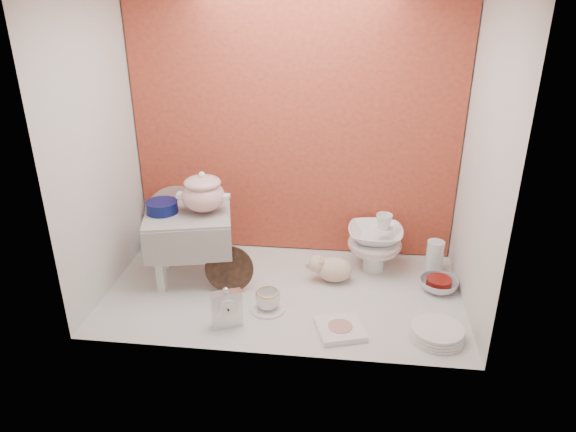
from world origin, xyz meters
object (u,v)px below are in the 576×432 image
dinner_plate_stack (437,333)px  gold_rim_teacup (268,299)px  floral_platter (177,217)px  crystal_bowl (439,285)px  blue_white_vase (166,233)px  soup_tureen (203,192)px  step_stool (190,246)px  mantel_clock (227,307)px  plush_pig (334,269)px  porcelain_tower (375,242)px

dinner_plate_stack → gold_rim_teacup: bearing=170.4°
floral_platter → crystal_bowl: 1.53m
blue_white_vase → dinner_plate_stack: size_ratio=0.94×
dinner_plate_stack → crystal_bowl: crystal_bowl is taller
soup_tureen → crystal_bowl: (1.22, -0.01, -0.46)m
step_stool → crystal_bowl: (1.30, 0.02, -0.16)m
blue_white_vase → dinner_plate_stack: bearing=-24.7°
floral_platter → mantel_clock: floral_platter is taller
blue_white_vase → plush_pig: blue_white_vase is taller
mantel_clock → porcelain_tower: 0.92m
gold_rim_teacup → blue_white_vase: bearing=141.5°
dinner_plate_stack → porcelain_tower: size_ratio=0.73×
mantel_clock → plush_pig: (0.47, 0.46, -0.03)m
blue_white_vase → mantel_clock: size_ratio=1.13×
soup_tureen → crystal_bowl: size_ratio=1.33×
mantel_clock → soup_tureen: bearing=91.3°
plush_pig → porcelain_tower: size_ratio=0.72×
soup_tureen → mantel_clock: bearing=-65.1°
step_stool → floral_platter: (-0.18, 0.35, -0.00)m
step_stool → porcelain_tower: (0.97, 0.20, -0.02)m
mantel_clock → gold_rim_teacup: bearing=18.6°
plush_pig → blue_white_vase: bearing=-176.1°
mantel_clock → dinner_plate_stack: bearing=-22.5°
gold_rim_teacup → porcelain_tower: bearing=41.9°
blue_white_vase → soup_tureen: bearing=-38.9°
step_stool → dinner_plate_stack: bearing=-31.3°
dinner_plate_stack → floral_platter: bearing=152.1°
step_stool → crystal_bowl: 1.31m
dinner_plate_stack → step_stool: bearing=162.2°
crystal_bowl → plush_pig: bearing=177.4°
blue_white_vase → porcelain_tower: (1.20, -0.08, 0.05)m
dinner_plate_stack → blue_white_vase: bearing=155.3°
gold_rim_teacup → dinner_plate_stack: (0.78, -0.13, -0.03)m
blue_white_vase → gold_rim_teacup: (0.68, -0.54, -0.06)m
plush_pig → soup_tureen: bearing=-161.3°
crystal_bowl → porcelain_tower: size_ratio=0.58×
dinner_plate_stack → plush_pig: bearing=137.4°
dinner_plate_stack → porcelain_tower: bearing=114.1°
floral_platter → plush_pig: floral_platter is taller
step_stool → floral_platter: bearing=103.8°
soup_tureen → crystal_bowl: 1.30m
mantel_clock → porcelain_tower: size_ratio=0.60×
mantel_clock → floral_platter: bearing=97.8°
mantel_clock → crystal_bowl: size_ratio=1.04×
plush_pig → floral_platter: bearing=179.0°
soup_tureen → floral_platter: (-0.26, 0.33, -0.30)m
floral_platter → dinner_plate_stack: size_ratio=1.53×
soup_tureen → blue_white_vase: bearing=141.1°
step_stool → plush_pig: size_ratio=1.77×
mantel_clock → plush_pig: bearing=20.5°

